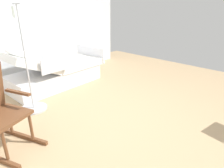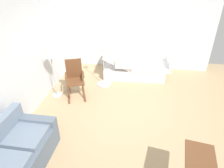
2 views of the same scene
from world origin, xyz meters
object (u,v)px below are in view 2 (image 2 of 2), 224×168
object	(u,v)px
hospital_bed	(134,68)
rocking_chair	(75,79)
floor_lamp	(51,55)
iv_pole	(104,77)
couch	(15,157)

from	to	relation	value
hospital_bed	rocking_chair	distance (m)	2.09
rocking_chair	floor_lamp	world-z (taller)	floor_lamp
rocking_chair	floor_lamp	size ratio (longest dim) A/B	0.71
iv_pole	hospital_bed	bearing A→B (deg)	-51.16
couch	floor_lamp	world-z (taller)	floor_lamp
couch	floor_lamp	xyz separation A→B (m)	(2.38, 0.27, 0.92)
rocking_chair	iv_pole	bearing A→B (deg)	-45.09
floor_lamp	iv_pole	size ratio (longest dim) A/B	0.88
floor_lamp	iv_pole	distance (m)	1.76
rocking_chair	couch	bearing A→B (deg)	174.30
iv_pole	floor_lamp	bearing A→B (deg)	124.70
hospital_bed	floor_lamp	world-z (taller)	floor_lamp
hospital_bed	rocking_chair	world-z (taller)	rocking_chair
hospital_bed	floor_lamp	xyz separation A→B (m)	(-1.54, 2.08, 0.93)
rocking_chair	hospital_bed	bearing A→B (deg)	-48.37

